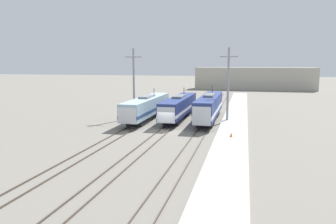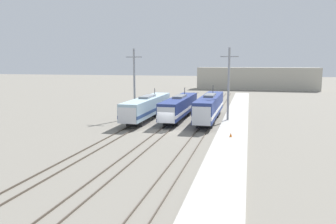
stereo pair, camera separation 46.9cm
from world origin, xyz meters
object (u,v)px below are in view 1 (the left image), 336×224
Objects in this scene: locomotive_far_right at (209,107)px; traffic_cone at (231,135)px; locomotive_center at (179,107)px; catenary_tower_left at (134,82)px; catenary_tower_right at (228,84)px; locomotive_far_left at (146,108)px.

locomotive_far_right is 38.56× the size of traffic_cone.
catenary_tower_left is at bearing -176.81° from locomotive_center.
catenary_tower_left and catenary_tower_right have the same top height.
locomotive_center reaches higher than traffic_cone.
locomotive_center is 15.89m from traffic_cone.
locomotive_center is at bearing 3.19° from catenary_tower_left.
locomotive_far_left is 0.98× the size of locomotive_far_right.
locomotive_far_left is 37.76× the size of traffic_cone.
catenary_tower_left is at bearing 150.80° from locomotive_far_left.
catenary_tower_right is (2.96, -0.03, 3.88)m from locomotive_far_right.
locomotive_far_left is at bearing -29.20° from catenary_tower_left.
locomotive_center is 9.05m from catenary_tower_right.
catenary_tower_left is 23.01× the size of traffic_cone.
catenary_tower_left reaches higher than locomotive_center.
locomotive_far_right reaches higher than locomotive_far_left.
catenary_tower_left is (-2.61, 1.46, 4.04)m from locomotive_far_left.
catenary_tower_right is at bearing -0.58° from locomotive_far_right.
traffic_cone is at bearing -36.13° from catenary_tower_left.
locomotive_far_left is at bearing -159.70° from locomotive_center.
catenary_tower_right is at bearing -3.05° from locomotive_center.
locomotive_center reaches higher than locomotive_far_left.
catenary_tower_right reaches higher than locomotive_far_left.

